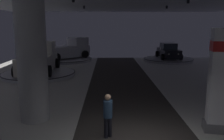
{
  "coord_description": "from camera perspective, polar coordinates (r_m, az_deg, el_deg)",
  "views": [
    {
      "loc": [
        -0.98,
        -7.01,
        3.91
      ],
      "look_at": [
        -0.72,
        6.34,
        1.4
      ],
      "focal_mm": 38.05,
      "sensor_mm": 36.0,
      "label": 1
    }
  ],
  "objects": [
    {
      "name": "display_platform_deep_right",
      "position": [
        27.48,
        13.34,
        2.5
      ],
      "size": [
        5.5,
        5.5,
        0.28
      ],
      "color": "#B7B7BC",
      "rests_on": "ground"
    },
    {
      "name": "display_car_deep_right",
      "position": [
        27.41,
        13.41,
        4.35
      ],
      "size": [
        2.23,
        4.25,
        1.71
      ],
      "color": "black",
      "rests_on": "display_platform_deep_right"
    },
    {
      "name": "pickup_truck_deep_left",
      "position": [
        27.29,
        -10.56,
        4.78
      ],
      "size": [
        5.32,
        5.14,
        2.3
      ],
      "color": "silver",
      "rests_on": "display_platform_deep_left"
    },
    {
      "name": "pickup_truck_far_left",
      "position": [
        19.74,
        -17.11,
        2.36
      ],
      "size": [
        2.82,
        5.38,
        2.3
      ],
      "color": "silver",
      "rests_on": "display_platform_far_left"
    },
    {
      "name": "display_platform_deep_left",
      "position": [
        27.25,
        -11.05,
        2.52
      ],
      "size": [
        5.87,
        5.87,
        0.27
      ],
      "color": "#B7B7BC",
      "rests_on": "ground"
    },
    {
      "name": "visitor_walking_near",
      "position": [
        8.39,
        -1.01,
        -10.31
      ],
      "size": [
        0.32,
        0.32,
        1.59
      ],
      "color": "black",
      "rests_on": "ground"
    },
    {
      "name": "column_left",
      "position": [
        10.1,
        -18.71,
        3.49
      ],
      "size": [
        1.2,
        1.2,
        5.5
      ],
      "color": "#ADADB2",
      "rests_on": "ground"
    },
    {
      "name": "display_platform_far_left",
      "position": [
        19.61,
        -17.16,
        -0.85
      ],
      "size": [
        5.68,
        5.68,
        0.29
      ],
      "color": "silver",
      "rests_on": "ground"
    }
  ]
}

